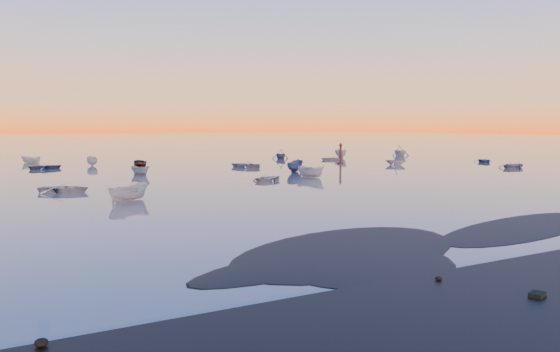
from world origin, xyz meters
TOP-DOWN VIEW (x-y plane):
  - ground at (0.00, 100.00)m, footprint 600.00×600.00m
  - mud_lobes at (0.00, -1.00)m, footprint 140.00×6.00m
  - moored_fleet at (0.00, 53.00)m, footprint 124.00×58.00m
  - boat_near_left at (-16.30, 32.43)m, footprint 3.68×4.61m
  - boat_near_center at (-12.70, 24.00)m, footprint 3.26×4.19m
  - boat_near_right at (31.78, 43.80)m, footprint 3.35×3.17m
  - channel_marker at (26.03, 49.81)m, footprint 0.95×0.95m

SIDE VIEW (x-z plane):
  - ground at x=0.00m, z-range 0.00..0.00m
  - moored_fleet at x=0.00m, z-range -0.60..0.60m
  - boat_near_left at x=-16.30m, z-range -0.54..0.54m
  - boat_near_center at x=-12.70m, z-range -0.67..0.67m
  - boat_near_right at x=31.78m, z-range -0.56..0.56m
  - mud_lobes at x=0.00m, z-range -0.03..0.05m
  - channel_marker at x=26.03m, z-range -0.35..3.02m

